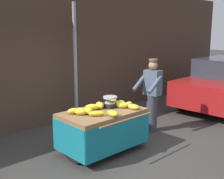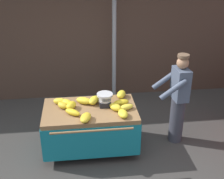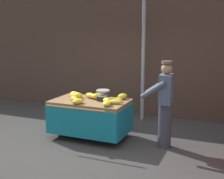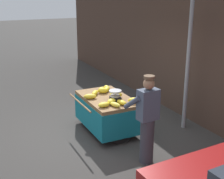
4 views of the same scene
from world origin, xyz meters
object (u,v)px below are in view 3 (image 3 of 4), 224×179
(banana_bunch_4, at_px, (98,96))
(banana_bunch_12, at_px, (78,95))
(street_pole, at_px, (143,62))
(banana_bunch_5, at_px, (107,100))
(banana_bunch_7, at_px, (74,94))
(banana_bunch_10, at_px, (90,95))
(banana_bunch_6, at_px, (116,100))
(banana_bunch_2, at_px, (78,101))
(banana_bunch_8, at_px, (122,96))
(weighing_scale, at_px, (103,95))
(banana_bunch_11, at_px, (115,102))
(banana_bunch_1, at_px, (78,96))
(banana_bunch_0, at_px, (74,99))
(banana_bunch_3, at_px, (107,104))
(banana_bunch_9, at_px, (73,95))
(banana_cart, at_px, (90,111))
(vendor_person, at_px, (165,104))

(banana_bunch_4, relative_size, banana_bunch_12, 1.30)
(street_pole, height_order, banana_bunch_5, street_pole)
(banana_bunch_7, distance_m, banana_bunch_10, 0.42)
(banana_bunch_6, bearing_deg, banana_bunch_2, -144.31)
(street_pole, height_order, banana_bunch_8, street_pole)
(banana_bunch_2, bearing_deg, banana_bunch_5, 28.64)
(weighing_scale, relative_size, banana_bunch_11, 0.98)
(banana_bunch_1, distance_m, banana_bunch_7, 0.28)
(banana_bunch_7, height_order, banana_bunch_11, banana_bunch_7)
(banana_bunch_1, bearing_deg, banana_bunch_7, 135.38)
(street_pole, bearing_deg, banana_bunch_0, -116.01)
(banana_bunch_6, distance_m, banana_bunch_12, 0.96)
(banana_bunch_3, height_order, banana_bunch_7, banana_bunch_7)
(banana_bunch_8, bearing_deg, banana_bunch_10, -166.95)
(banana_bunch_0, distance_m, banana_bunch_11, 0.91)
(banana_bunch_2, height_order, banana_bunch_12, banana_bunch_2)
(banana_bunch_9, bearing_deg, banana_bunch_12, 56.85)
(banana_bunch_1, distance_m, banana_bunch_9, 0.16)
(banana_cart, relative_size, banana_bunch_1, 7.08)
(banana_bunch_2, distance_m, banana_bunch_11, 0.75)
(weighing_scale, distance_m, banana_bunch_5, 0.25)
(banana_bunch_9, bearing_deg, banana_bunch_8, 14.81)
(banana_bunch_10, bearing_deg, banana_bunch_2, -89.06)
(street_pole, distance_m, weighing_scale, 1.79)
(banana_bunch_0, distance_m, banana_bunch_3, 0.83)
(banana_bunch_7, relative_size, banana_bunch_9, 1.11)
(banana_bunch_8, xyz_separation_m, banana_bunch_12, (-1.00, -0.18, -0.01))
(street_pole, height_order, banana_bunch_12, street_pole)
(banana_bunch_3, relative_size, banana_bunch_12, 1.20)
(banana_bunch_3, bearing_deg, street_pole, 87.00)
(banana_cart, bearing_deg, weighing_scale, 15.84)
(banana_bunch_9, bearing_deg, banana_bunch_5, -11.13)
(banana_bunch_1, height_order, banana_bunch_7, banana_bunch_1)
(banana_bunch_1, bearing_deg, banana_cart, -6.44)
(banana_bunch_5, bearing_deg, vendor_person, 8.51)
(banana_bunch_0, relative_size, vendor_person, 0.17)
(street_pole, xyz_separation_m, banana_bunch_2, (-0.72, -2.11, -0.63))
(banana_bunch_5, bearing_deg, banana_bunch_1, 169.96)
(banana_cart, relative_size, vendor_person, 0.95)
(banana_cart, distance_m, banana_bunch_4, 0.36)
(banana_bunch_6, height_order, banana_bunch_8, banana_bunch_8)
(banana_bunch_7, height_order, banana_bunch_8, banana_bunch_8)
(banana_bunch_1, height_order, banana_bunch_11, banana_bunch_1)
(banana_bunch_5, distance_m, banana_bunch_11, 0.18)
(banana_cart, bearing_deg, banana_bunch_0, -149.74)
(banana_bunch_4, bearing_deg, banana_cart, -115.08)
(weighing_scale, height_order, vendor_person, vendor_person)
(banana_bunch_2, relative_size, banana_bunch_8, 1.15)
(banana_bunch_0, bearing_deg, banana_bunch_1, 96.78)
(banana_bunch_4, bearing_deg, banana_bunch_12, -179.52)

